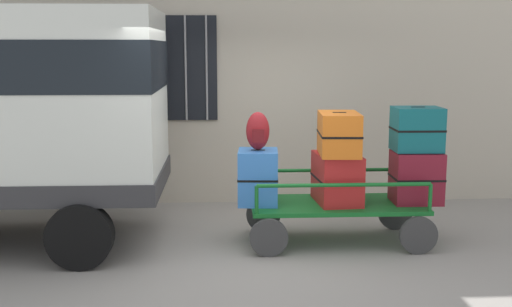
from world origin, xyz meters
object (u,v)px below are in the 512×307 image
object	(u,v)px
suitcase_center_bottom	(416,177)
suitcase_center_middle	(417,129)
suitcase_left_bottom	(258,177)
backpack	(258,131)
suitcase_midleft_middle	(339,134)
suitcase_midleft_bottom	(337,178)
luggage_cart	(337,211)

from	to	relation	value
suitcase_center_bottom	suitcase_center_middle	distance (m)	0.57
suitcase_left_bottom	backpack	distance (m)	0.54
backpack	suitcase_center_bottom	bearing A→B (deg)	-1.28
suitcase_midleft_middle	suitcase_center_middle	size ratio (longest dim) A/B	1.31
suitcase_midleft_bottom	luggage_cart	bearing A→B (deg)	-90.00
suitcase_midleft_bottom	suitcase_center_bottom	world-z (taller)	suitcase_center_bottom
suitcase_left_bottom	suitcase_midleft_middle	xyz separation A→B (m)	(0.94, -0.06, 0.51)
luggage_cart	backpack	bearing A→B (deg)	178.54
luggage_cart	suitcase_left_bottom	world-z (taller)	suitcase_left_bottom
suitcase_left_bottom	suitcase_center_bottom	xyz separation A→B (m)	(1.87, -0.04, -0.01)
backpack	luggage_cart	bearing A→B (deg)	-1.46
suitcase_left_bottom	suitcase_center_bottom	world-z (taller)	suitcase_left_bottom
suitcase_left_bottom	backpack	xyz separation A→B (m)	(-0.00, 0.00, 0.54)
luggage_cart	suitcase_center_middle	xyz separation A→B (m)	(0.94, 0.03, 0.97)
suitcase_midleft_bottom	backpack	xyz separation A→B (m)	(-0.94, -0.00, 0.57)
luggage_cart	suitcase_midleft_bottom	world-z (taller)	suitcase_midleft_bottom
suitcase_midleft_bottom	suitcase_left_bottom	bearing A→B (deg)	-179.62
luggage_cart	suitcase_center_bottom	distance (m)	1.02
suitcase_midleft_bottom	backpack	world-z (taller)	backpack
luggage_cart	suitcase_left_bottom	distance (m)	1.03
suitcase_left_bottom	luggage_cart	bearing A→B (deg)	-1.36
suitcase_center_bottom	backpack	xyz separation A→B (m)	(-1.87, 0.04, 0.56)
suitcase_midleft_middle	suitcase_left_bottom	bearing A→B (deg)	176.52
suitcase_center_middle	luggage_cart	bearing A→B (deg)	-178.01
luggage_cart	suitcase_center_middle	world-z (taller)	suitcase_center_middle
luggage_cart	suitcase_midleft_middle	size ratio (longest dim) A/B	2.84
suitcase_midleft_bottom	suitcase_center_bottom	distance (m)	0.94
suitcase_left_bottom	suitcase_center_bottom	size ratio (longest dim) A/B	1.05
suitcase_midleft_bottom	backpack	distance (m)	1.10
suitcase_center_bottom	luggage_cart	bearing A→B (deg)	178.89
suitcase_midleft_bottom	suitcase_center_middle	bearing A→B (deg)	0.26
suitcase_left_bottom	suitcase_center_bottom	distance (m)	1.87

